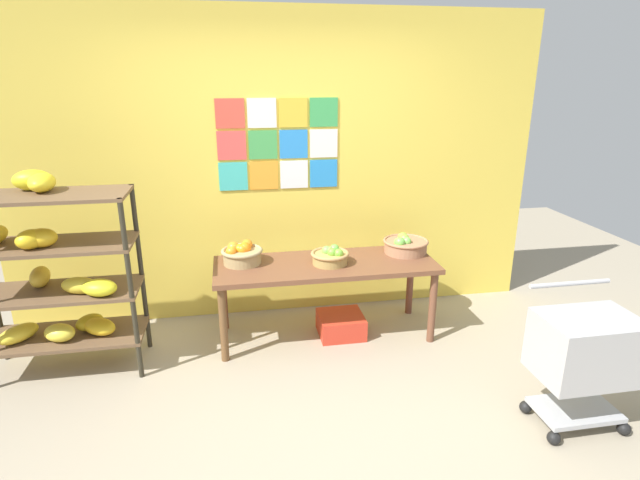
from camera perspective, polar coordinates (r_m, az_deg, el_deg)
ground at (r=3.36m, az=-0.99°, el=-20.23°), size 9.37×9.37×0.00m
back_wall_with_art at (r=4.40m, az=-4.71°, el=7.97°), size 4.61×0.07×2.62m
banana_shelf_unit at (r=4.00m, az=-27.82°, el=-2.85°), size 1.09×0.50×1.47m
display_table at (r=4.10m, az=0.61°, el=-3.50°), size 1.78×0.65×0.64m
fruit_basket_back_right at (r=4.03m, az=1.18°, el=-1.82°), size 0.31×0.31×0.14m
fruit_basket_right at (r=4.08m, az=-8.82°, el=-1.53°), size 0.33×0.33×0.17m
fruit_basket_left at (r=4.34m, az=9.55°, el=-0.53°), size 0.38×0.38×0.17m
produce_crate_under_table at (r=4.31m, az=2.35°, el=-9.48°), size 0.37×0.35×0.18m
shopping_cart at (r=3.48m, az=27.69°, el=-11.04°), size 0.57×0.44×0.87m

